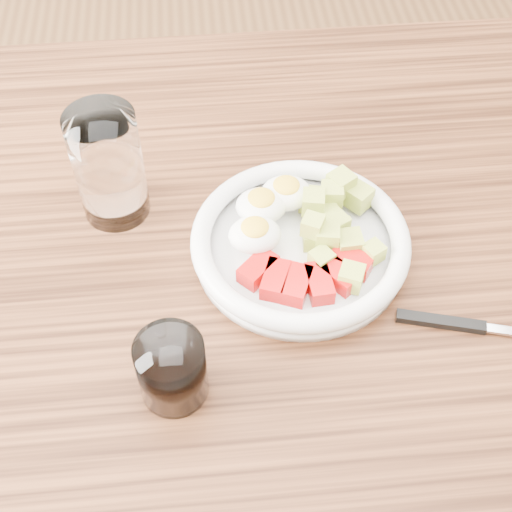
{
  "coord_description": "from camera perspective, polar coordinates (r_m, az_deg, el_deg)",
  "views": [
    {
      "loc": [
        -0.05,
        -0.45,
        1.37
      ],
      "look_at": [
        -0.01,
        0.01,
        0.8
      ],
      "focal_mm": 50.0,
      "sensor_mm": 36.0,
      "label": 1
    }
  ],
  "objects": [
    {
      "name": "fork",
      "position": [
        0.74,
        16.48,
        -5.34
      ],
      "size": [
        0.18,
        0.06,
        0.01
      ],
      "color": "black",
      "rests_on": "dining_table"
    },
    {
      "name": "bowl",
      "position": [
        0.76,
        3.49,
        1.33
      ],
      "size": [
        0.23,
        0.23,
        0.06
      ],
      "color": "white",
      "rests_on": "dining_table"
    },
    {
      "name": "dining_table",
      "position": [
        0.83,
        0.75,
        -6.11
      ],
      "size": [
        1.5,
        0.9,
        0.77
      ],
      "color": "brown",
      "rests_on": "ground"
    },
    {
      "name": "water_glass",
      "position": [
        0.79,
        -11.72,
        7.07
      ],
      "size": [
        0.07,
        0.07,
        0.13
      ],
      "primitive_type": "cylinder",
      "color": "white",
      "rests_on": "dining_table"
    },
    {
      "name": "coffee_glass",
      "position": [
        0.66,
        -6.75,
        -9.01
      ],
      "size": [
        0.06,
        0.06,
        0.07
      ],
      "color": "white",
      "rests_on": "dining_table"
    }
  ]
}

